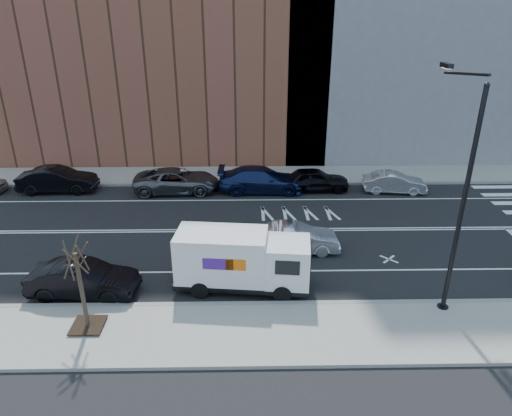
{
  "coord_description": "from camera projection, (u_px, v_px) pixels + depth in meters",
  "views": [
    {
      "loc": [
        -0.86,
        -22.57,
        11.29
      ],
      "look_at": [
        -0.46,
        -0.14,
        1.4
      ],
      "focal_mm": 32.0,
      "sensor_mm": 36.0,
      "label": 1
    }
  ],
  "objects": [
    {
      "name": "ground",
      "position": [
        264.0,
        230.0,
        25.22
      ],
      "size": [
        120.0,
        120.0,
        0.0
      ],
      "primitive_type": "plane",
      "color": "black",
      "rests_on": "ground"
    },
    {
      "name": "sidewalk_near",
      "position": [
        272.0,
        333.0,
        17.13
      ],
      "size": [
        44.0,
        3.6,
        0.15
      ],
      "primitive_type": "cube",
      "color": "gray",
      "rests_on": "ground"
    },
    {
      "name": "sidewalk_far",
      "position": [
        260.0,
        175.0,
        33.24
      ],
      "size": [
        44.0,
        3.6,
        0.15
      ],
      "primitive_type": "cube",
      "color": "gray",
      "rests_on": "ground"
    },
    {
      "name": "curb_near",
      "position": [
        270.0,
        304.0,
        18.78
      ],
      "size": [
        44.0,
        0.25,
        0.17
      ],
      "primitive_type": "cube",
      "color": "gray",
      "rests_on": "ground"
    },
    {
      "name": "curb_far",
      "position": [
        261.0,
        184.0,
        31.59
      ],
      "size": [
        44.0,
        0.25,
        0.17
      ],
      "primitive_type": "cube",
      "color": "gray",
      "rests_on": "ground"
    },
    {
      "name": "road_markings",
      "position": [
        264.0,
        230.0,
        25.21
      ],
      "size": [
        40.0,
        8.6,
        0.01
      ],
      "primitive_type": null,
      "color": "white",
      "rests_on": "ground"
    },
    {
      "name": "bldg_brick",
      "position": [
        154.0,
        11.0,
        34.92
      ],
      "size": [
        26.0,
        10.0,
        22.0
      ],
      "primitive_type": "cube",
      "color": "brown",
      "rests_on": "ground"
    },
    {
      "name": "streetlight",
      "position": [
        459.0,
        190.0,
        16.96
      ],
      "size": [
        0.44,
        4.02,
        9.34
      ],
      "color": "black",
      "rests_on": "ground"
    },
    {
      "name": "street_tree",
      "position": [
        83.0,
        298.0,
        16.83
      ],
      "size": [
        1.2,
        1.2,
        3.75
      ],
      "color": "black",
      "rests_on": "ground"
    },
    {
      "name": "fedex_van",
      "position": [
        241.0,
        260.0,
        19.51
      ],
      "size": [
        5.95,
        2.55,
        2.64
      ],
      "rotation": [
        0.0,
        0.0,
        -0.1
      ],
      "color": "black",
      "rests_on": "ground"
    },
    {
      "name": "far_parked_b",
      "position": [
        58.0,
        180.0,
        30.18
      ],
      "size": [
        5.06,
        1.88,
        1.65
      ],
      "primitive_type": "imported",
      "rotation": [
        0.0,
        0.0,
        1.6
      ],
      "color": "black",
      "rests_on": "ground"
    },
    {
      "name": "far_parked_c",
      "position": [
        177.0,
        181.0,
        30.19
      ],
      "size": [
        5.66,
        2.74,
        1.55
      ],
      "primitive_type": "imported",
      "rotation": [
        0.0,
        0.0,
        1.6
      ],
      "color": "#52535A",
      "rests_on": "ground"
    },
    {
      "name": "far_parked_d",
      "position": [
        261.0,
        180.0,
        30.23
      ],
      "size": [
        5.73,
        2.41,
        1.65
      ],
      "primitive_type": "imported",
      "rotation": [
        0.0,
        0.0,
        1.55
      ],
      "color": "#16214E",
      "rests_on": "ground"
    },
    {
      "name": "far_parked_e",
      "position": [
        315.0,
        180.0,
        30.39
      ],
      "size": [
        4.57,
        1.99,
        1.53
      ],
      "primitive_type": "imported",
      "rotation": [
        0.0,
        0.0,
        1.61
      ],
      "color": "black",
      "rests_on": "ground"
    },
    {
      "name": "far_parked_f",
      "position": [
        394.0,
        183.0,
        30.15
      ],
      "size": [
        4.19,
        1.81,
        1.34
      ],
      "primitive_type": "imported",
      "rotation": [
        0.0,
        0.0,
        1.47
      ],
      "color": "silver",
      "rests_on": "ground"
    },
    {
      "name": "driving_sedan",
      "position": [
        295.0,
        238.0,
        22.76
      ],
      "size": [
        4.39,
        1.64,
        1.43
      ],
      "primitive_type": "imported",
      "rotation": [
        0.0,
        0.0,
        1.6
      ],
      "color": "silver",
      "rests_on": "ground"
    },
    {
      "name": "near_parked_rear_a",
      "position": [
        83.0,
        279.0,
        19.26
      ],
      "size": [
        4.66,
        1.89,
        1.5
      ],
      "primitive_type": "imported",
      "rotation": [
        0.0,
        0.0,
        1.5
      ],
      "color": "black",
      "rests_on": "ground"
    }
  ]
}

